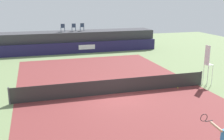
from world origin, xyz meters
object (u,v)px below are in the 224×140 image
Objects in this scene: net_post_near at (9,96)px; net_post_far at (201,78)px; spectator_chair_far_left at (63,27)px; tennis_ball at (178,88)px; spectator_chair_left at (74,27)px; spectator_chair_center at (82,27)px; umpire_chair at (208,62)px.

net_post_near and net_post_far have the same top height.
spectator_chair_far_left reaches higher than tennis_ball.
spectator_chair_left is (1.23, 0.03, 0.00)m from spectator_chair_far_left.
spectator_chair_center is at bearing 109.25° from net_post_far.
spectator_chair_far_left is at bearing 110.35° from tennis_ball.
spectator_chair_left is at bearing 1.46° from spectator_chair_far_left.
umpire_chair is at bearing -2.53° from net_post_far.
spectator_chair_left reaches higher than tennis_ball.
net_post_far is at bearing -70.75° from spectator_chair_center.
net_post_far is at bearing 0.00° from net_post_near.
net_post_near is 1.00× the size of net_post_far.
spectator_chair_left is 0.99m from spectator_chair_center.
net_post_far is at bearing 177.47° from umpire_chair.
spectator_chair_left is at bearing 113.93° from umpire_chair.
spectator_chair_far_left is at bearing 117.72° from umpire_chair.
spectator_chair_far_left is at bearing 116.53° from net_post_far.
spectator_chair_left is 16.25m from tennis_ball.
spectator_chair_left is 1.00× the size of spectator_chair_center.
spectator_chair_far_left is 17.19m from umpire_chair.
spectator_chair_center is (0.98, 0.17, 0.00)m from spectator_chair_left.
spectator_chair_center is 16.43m from net_post_far.
tennis_ball is (5.70, -15.37, -2.66)m from spectator_chair_far_left.
net_post_far is (5.37, -15.37, -2.19)m from spectator_chair_center.
tennis_ball is (4.47, -15.40, -2.66)m from spectator_chair_left.
spectator_chair_far_left is 0.32× the size of umpire_chair.
umpire_chair reaches higher than tennis_ball.
spectator_chair_far_left is at bearing -174.71° from spectator_chair_center.
spectator_chair_far_left reaches higher than umpire_chair.
spectator_chair_left is 16.68m from umpire_chair.
spectator_chair_far_left reaches higher than net_post_near.
net_post_near is at bearing -111.72° from spectator_chair_left.
spectator_chair_center reaches higher than tennis_ball.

